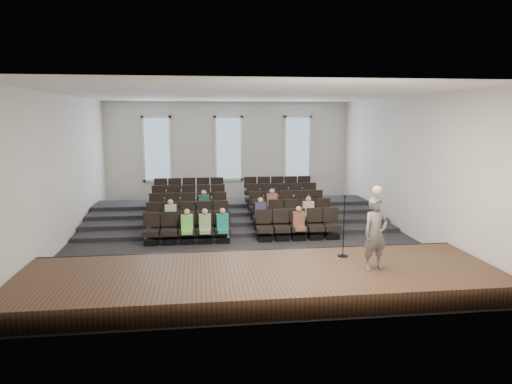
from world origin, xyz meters
TOP-DOWN VIEW (x-y plane):
  - ground at (0.00, 0.00)m, footprint 14.00×14.00m
  - ceiling at (0.00, 0.00)m, footprint 12.00×14.00m
  - wall_back at (0.00, 7.02)m, footprint 12.00×0.04m
  - wall_front at (0.00, -7.02)m, footprint 12.00×0.04m
  - wall_left at (-6.02, 0.00)m, footprint 0.04×14.00m
  - wall_right at (6.02, 0.00)m, footprint 0.04×14.00m
  - stage at (0.00, -5.10)m, footprint 11.80×3.60m
  - stage_lip at (0.00, -3.33)m, footprint 11.80×0.06m
  - risers at (0.00, 3.17)m, footprint 11.80×4.80m
  - seating_rows at (-0.00, 1.54)m, footprint 6.80×4.70m
  - windows at (0.00, 6.95)m, footprint 8.44×0.10m
  - audience at (-0.15, 0.22)m, footprint 5.45×2.64m
  - speaker at (2.80, -5.31)m, footprint 0.74×0.56m
  - mic_stand at (2.35, -4.21)m, footprint 0.28×0.28m

SIDE VIEW (x-z plane):
  - ground at x=0.00m, z-range 0.00..0.00m
  - risers at x=0.00m, z-range -0.10..0.50m
  - stage at x=0.00m, z-range 0.00..0.50m
  - stage_lip at x=0.00m, z-range -0.01..0.51m
  - seating_rows at x=0.00m, z-range -0.15..1.52m
  - audience at x=-0.15m, z-range 0.25..1.35m
  - mic_stand at x=2.35m, z-range 0.16..1.85m
  - speaker at x=2.80m, z-range 0.50..2.31m
  - wall_back at x=0.00m, z-range 0.00..5.00m
  - wall_front at x=0.00m, z-range 0.00..5.00m
  - wall_left at x=-6.02m, z-range 0.00..5.00m
  - wall_right at x=6.02m, z-range 0.00..5.00m
  - windows at x=0.00m, z-range 1.08..4.32m
  - ceiling at x=0.00m, z-range 5.00..5.02m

